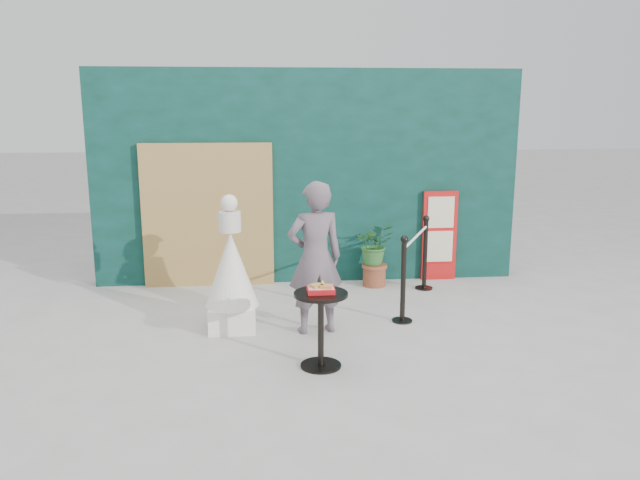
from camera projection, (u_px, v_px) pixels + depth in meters
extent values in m
plane|color=#ADAAA5|center=(331.00, 365.00, 6.11)|extent=(60.00, 60.00, 0.00)
cube|color=#0A2F24|center=(307.00, 177.00, 8.86)|extent=(6.00, 0.30, 3.00)
cube|color=tan|center=(208.00, 216.00, 8.64)|extent=(1.80, 0.08, 2.00)
imported|color=#61535C|center=(315.00, 258.00, 6.85)|extent=(0.68, 0.51, 1.71)
cube|color=red|center=(439.00, 236.00, 9.03)|extent=(0.50, 0.06, 1.30)
cube|color=beige|center=(441.00, 212.00, 8.92)|extent=(0.38, 0.02, 0.45)
cube|color=beige|center=(440.00, 246.00, 9.02)|extent=(0.38, 0.02, 0.45)
cube|color=red|center=(439.00, 270.00, 9.10)|extent=(0.38, 0.02, 0.18)
cube|color=white|center=(233.00, 317.00, 7.09)|extent=(0.52, 0.52, 0.28)
cone|color=white|center=(231.00, 269.00, 6.97)|extent=(0.60, 0.60, 0.85)
cylinder|color=silver|center=(230.00, 222.00, 6.86)|extent=(0.24, 0.24, 0.23)
sphere|color=white|center=(229.00, 203.00, 6.81)|extent=(0.19, 0.19, 0.19)
cylinder|color=black|center=(321.00, 365.00, 6.08)|extent=(0.40, 0.40, 0.02)
cylinder|color=black|center=(321.00, 331.00, 6.01)|extent=(0.06, 0.06, 0.72)
cylinder|color=black|center=(321.00, 294.00, 5.93)|extent=(0.52, 0.52, 0.03)
cube|color=red|center=(321.00, 290.00, 5.92)|extent=(0.26, 0.19, 0.05)
cube|color=red|center=(321.00, 287.00, 5.91)|extent=(0.24, 0.17, 0.00)
cube|color=#C09846|center=(317.00, 286.00, 5.92)|extent=(0.15, 0.14, 0.02)
cube|color=gold|center=(326.00, 286.00, 5.90)|extent=(0.13, 0.13, 0.02)
cone|color=yellow|center=(322.00, 283.00, 5.96)|extent=(0.06, 0.06, 0.06)
cylinder|color=brown|center=(374.00, 276.00, 8.80)|extent=(0.32, 0.32, 0.27)
cylinder|color=brown|center=(374.00, 266.00, 8.76)|extent=(0.35, 0.35, 0.04)
imported|color=#2C632A|center=(375.00, 244.00, 8.70)|extent=(0.53, 0.46, 0.59)
cylinder|color=black|center=(402.00, 321.00, 7.35)|extent=(0.24, 0.24, 0.02)
cylinder|color=black|center=(403.00, 282.00, 7.25)|extent=(0.06, 0.06, 0.96)
sphere|color=black|center=(404.00, 239.00, 7.15)|extent=(0.09, 0.09, 0.09)
cylinder|color=black|center=(424.00, 288.00, 8.67)|extent=(0.24, 0.24, 0.02)
cylinder|color=black|center=(425.00, 255.00, 8.57)|extent=(0.06, 0.06, 0.96)
sphere|color=black|center=(426.00, 219.00, 8.47)|extent=(0.09, 0.09, 0.09)
cylinder|color=silver|center=(416.00, 237.00, 7.83)|extent=(0.63, 1.31, 0.03)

